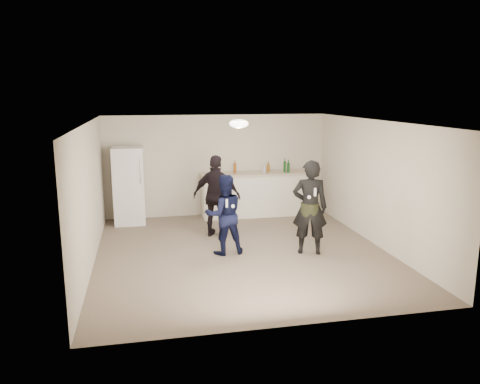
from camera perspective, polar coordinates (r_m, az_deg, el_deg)
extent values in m
plane|color=#6B5B4C|center=(9.11, 0.26, -7.35)|extent=(6.00, 6.00, 0.00)
plane|color=silver|center=(8.61, 0.27, 8.55)|extent=(6.00, 6.00, 0.00)
plane|color=beige|center=(11.68, -2.80, 3.25)|extent=(6.00, 0.00, 6.00)
plane|color=beige|center=(5.96, 6.30, -5.28)|extent=(6.00, 0.00, 6.00)
plane|color=beige|center=(8.64, -17.86, -0.38)|extent=(0.00, 6.00, 6.00)
plane|color=beige|center=(9.72, 16.34, 1.02)|extent=(0.00, 6.00, 6.00)
cube|color=white|center=(11.66, 1.78, -0.37)|extent=(2.60, 0.56, 1.05)
cube|color=beige|center=(11.56, 1.80, 2.27)|extent=(2.68, 0.64, 0.04)
cube|color=white|center=(11.21, -13.40, 0.76)|extent=(0.70, 0.70, 1.80)
cylinder|color=#BCBCC0|center=(10.78, -12.06, 2.54)|extent=(0.02, 0.02, 0.60)
ellipsoid|color=white|center=(8.91, -0.13, 8.34)|extent=(0.36, 0.36, 0.16)
cylinder|color=#A8A8AD|center=(11.27, -2.80, 2.55)|extent=(0.08, 0.08, 0.17)
imported|color=#101644|center=(8.84, -1.94, -2.76)|extent=(0.79, 0.64, 1.53)
imported|color=black|center=(8.92, 8.50, -1.86)|extent=(0.76, 0.61, 1.81)
cylinder|color=#2B3317|center=(8.93, 8.49, -2.19)|extent=(0.34, 0.34, 0.28)
imported|color=black|center=(9.91, -2.86, -0.52)|extent=(1.11, 0.81, 1.75)
cube|color=white|center=(8.51, -1.63, -1.38)|extent=(0.04, 0.04, 0.15)
sphere|color=white|center=(8.57, -0.87, -1.75)|extent=(0.07, 0.07, 0.07)
cube|color=silver|center=(8.61, 9.14, 0.00)|extent=(0.04, 0.04, 0.15)
sphere|color=white|center=(8.63, 8.43, -0.64)|extent=(0.07, 0.07, 0.07)
cylinder|color=brown|center=(11.47, -0.62, 2.92)|extent=(0.07, 0.07, 0.25)
cylinder|color=#8C5414|center=(11.67, 3.46, 2.90)|extent=(0.08, 0.08, 0.18)
cylinder|color=#154A1A|center=(11.62, 5.91, 2.95)|extent=(0.07, 0.07, 0.24)
cylinder|color=#B4B7C0|center=(11.49, 2.98, 2.72)|extent=(0.07, 0.07, 0.17)
cylinder|color=#144818|center=(11.66, 5.46, 3.07)|extent=(0.06, 0.06, 0.27)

